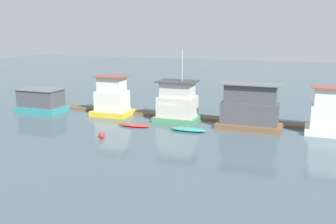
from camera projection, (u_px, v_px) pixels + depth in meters
ground_plane at (171, 121)px, 46.77m from camera, size 200.00×200.00×0.00m
dock_walkway at (178, 116)px, 49.27m from camera, size 51.00×2.02×0.30m
houseboat_teal at (41, 101)px, 52.50m from camera, size 6.50×4.15×3.14m
houseboat_yellow at (112, 99)px, 49.67m from camera, size 5.02×3.83×5.32m
houseboat_green at (177, 104)px, 46.47m from camera, size 5.33×4.04×8.92m
houseboat_brown at (250, 109)px, 42.95m from camera, size 7.37×3.30×5.23m
dinghy_red at (134, 125)px, 44.24m from camera, size 3.97×1.39×0.36m
dinghy_teal at (188, 129)px, 42.23m from camera, size 4.21×1.42×0.42m
mooring_post_near_right at (48, 102)px, 54.55m from camera, size 0.32×0.32×1.79m
mooring_post_far_left at (58, 104)px, 54.02m from camera, size 0.30×0.30×1.34m
mooring_post_far_right at (49, 103)px, 54.53m from camera, size 0.25×0.25×1.55m
buoy_red at (102, 135)px, 39.42m from camera, size 0.70×0.70×0.70m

